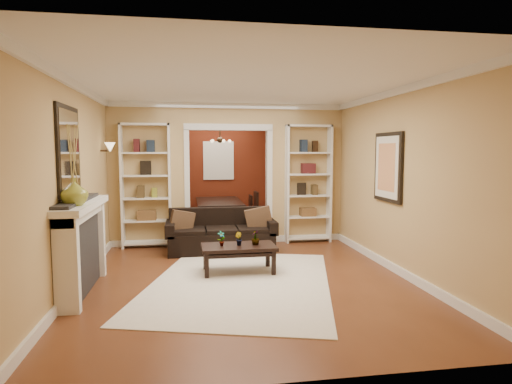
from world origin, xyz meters
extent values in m
plane|color=brown|center=(0.00, 0.00, 0.00)|extent=(8.00, 8.00, 0.00)
plane|color=white|center=(0.00, 0.00, 2.70)|extent=(8.00, 8.00, 0.00)
plane|color=tan|center=(0.00, 4.00, 1.35)|extent=(8.00, 0.00, 8.00)
plane|color=tan|center=(0.00, -4.00, 1.35)|extent=(8.00, 0.00, 8.00)
plane|color=tan|center=(-2.25, 0.00, 1.35)|extent=(0.00, 8.00, 8.00)
plane|color=tan|center=(2.25, 0.00, 1.35)|extent=(0.00, 8.00, 8.00)
cube|color=tan|center=(0.00, 1.20, 1.35)|extent=(4.50, 0.15, 2.70)
cube|color=maroon|center=(0.00, 3.97, 1.32)|extent=(4.44, 0.04, 2.64)
cube|color=#8CA5CC|center=(0.00, 3.93, 1.55)|extent=(0.78, 0.03, 0.98)
cube|color=silver|center=(-0.10, -1.43, 0.01)|extent=(3.18, 3.84, 0.01)
cube|color=black|center=(-0.21, 0.45, 0.38)|extent=(1.94, 0.84, 0.76)
cube|color=brown|center=(-0.90, 0.43, 0.57)|extent=(0.42, 0.23, 0.40)
cube|color=brown|center=(0.48, 0.43, 0.60)|extent=(0.47, 0.19, 0.46)
cube|color=black|center=(-0.06, -0.93, 0.21)|extent=(1.09, 0.60, 0.41)
imported|color=#336626|center=(-0.31, -0.93, 0.52)|extent=(0.14, 0.12, 0.22)
imported|color=#336626|center=(-0.06, -0.93, 0.51)|extent=(0.13, 0.14, 0.19)
imported|color=#336626|center=(0.19, -0.93, 0.52)|extent=(0.17, 0.17, 0.21)
cube|color=white|center=(-1.55, 1.03, 1.15)|extent=(0.90, 0.30, 2.30)
cube|color=white|center=(1.55, 1.03, 1.15)|extent=(0.90, 0.30, 2.30)
cube|color=white|center=(-2.09, -1.50, 0.58)|extent=(0.32, 1.70, 1.16)
imported|color=olive|center=(-2.09, -1.88, 1.32)|extent=(0.36, 0.36, 0.32)
cube|color=silver|center=(-2.23, -1.50, 1.80)|extent=(0.03, 0.95, 1.10)
cube|color=#FFE0A5|center=(-2.15, 0.55, 1.83)|extent=(0.18, 0.18, 0.22)
cube|color=black|center=(2.21, -1.00, 1.55)|extent=(0.04, 0.85, 1.05)
imported|color=black|center=(-0.04, 2.81, 0.32)|extent=(1.83, 1.02, 0.64)
cube|color=black|center=(-0.59, 2.51, 0.42)|extent=(0.50, 0.50, 0.85)
cube|color=black|center=(0.51, 2.51, 0.45)|extent=(0.58, 0.58, 0.90)
cube|color=black|center=(-0.59, 3.11, 0.39)|extent=(0.48, 0.48, 0.78)
cube|color=black|center=(0.51, 3.11, 0.38)|extent=(0.44, 0.44, 0.75)
cube|color=#312216|center=(0.00, 2.70, 2.02)|extent=(0.50, 0.50, 0.30)
camera|label=1|loc=(-0.78, -7.08, 1.79)|focal=30.00mm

